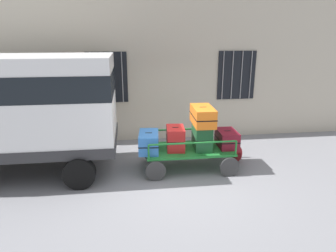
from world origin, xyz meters
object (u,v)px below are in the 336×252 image
Objects in this scene: luggage_cart at (188,152)px; suitcase_center_middle at (203,116)px; van at (20,104)px; suitcase_midleft_bottom at (175,138)px; suitcase_center_bottom at (202,136)px; backpack at (237,154)px; suitcase_midright_bottom at (227,139)px; suitcase_left_bottom at (149,142)px.

suitcase_center_middle reaches higher than luggage_cart.
suitcase_center_middle is (0.33, -0.03, 0.94)m from luggage_cart.
van is 4.37× the size of suitcase_center_middle.
suitcase_midleft_bottom is 0.72× the size of suitcase_center_middle.
suitcase_center_bottom is 1.85× the size of backpack.
suitcase_midleft_bottom is 0.87× the size of suitcase_center_bottom.
van is 4.34m from suitcase_center_bottom.
luggage_cart is at bearing -2.38° from suitcase_midleft_bottom.
suitcase_midright_bottom is 1.72× the size of backpack.
luggage_cart is 0.53m from suitcase_center_bottom.
suitcase_center_middle reaches higher than backpack.
suitcase_center_bottom is 0.83× the size of suitcase_center_middle.
suitcase_center_bottom is at bearing 1.19° from suitcase_left_bottom.
luggage_cart is 2.94× the size of suitcase_midright_bottom.
van reaches higher than suitcase_midleft_bottom.
suitcase_left_bottom is at bearing -178.81° from suitcase_center_bottom.
suitcase_center_middle is at bearing -0.01° from suitcase_left_bottom.
luggage_cart is 1.39m from backpack.
suitcase_left_bottom is at bearing -176.26° from suitcase_midleft_bottom.
suitcase_center_bottom reaches higher than luggage_cart.
van is at bearing 176.22° from luggage_cart.
suitcase_midleft_bottom is 0.86m from suitcase_center_middle.
suitcase_center_middle is 0.91m from suitcase_midright_bottom.
suitcase_midright_bottom is at bearing 1.68° from suitcase_left_bottom.
suitcase_center_bottom is (0.66, -0.02, 0.03)m from suitcase_midleft_bottom.
suitcase_midright_bottom reaches higher than backpack.
suitcase_midleft_bottom is at bearing -3.91° from van.
suitcase_midright_bottom reaches higher than luggage_cart.
suitcase_left_bottom is at bearing 179.99° from suitcase_center_middle.
suitcase_midright_bottom is at bearing -2.69° from van.
suitcase_midright_bottom is at bearing 5.03° from suitcase_center_middle.
van reaches higher than suitcase_center_bottom.
luggage_cart is 1.03m from suitcase_midright_bottom.
luggage_cart is at bearing 179.66° from suitcase_center_bottom.
luggage_cart is 2.73× the size of suitcase_center_bottom.
suitcase_center_middle reaches higher than suitcase_midright_bottom.
backpack is at bearing 6.04° from suitcase_left_bottom.
suitcase_center_bottom is at bearing 90.00° from suitcase_center_middle.
suitcase_center_middle reaches higher than suitcase_left_bottom.
suitcase_center_bottom reaches higher than suitcase_left_bottom.
suitcase_center_middle reaches higher than suitcase_midleft_bottom.
suitcase_center_middle is 1.55m from backpack.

